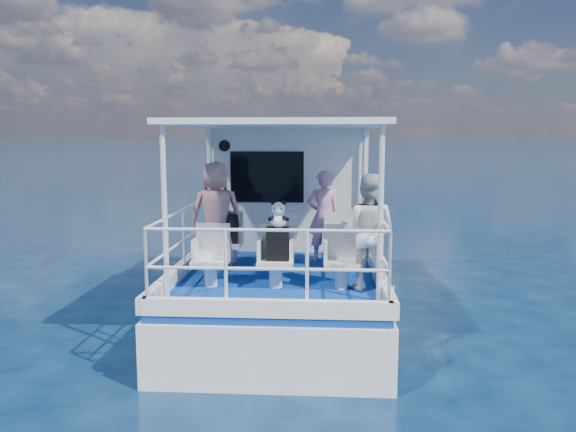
% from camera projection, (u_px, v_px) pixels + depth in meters
% --- Properties ---
extents(ground, '(2000.00, 2000.00, 0.00)m').
position_uv_depth(ground, '(282.00, 324.00, 8.93)').
color(ground, '#071835').
rests_on(ground, ground).
extents(hull, '(3.00, 7.00, 1.60)m').
position_uv_depth(hull, '(286.00, 305.00, 9.92)').
color(hull, white).
rests_on(hull, ground).
extents(deck, '(2.90, 6.90, 0.10)m').
position_uv_depth(deck, '(286.00, 258.00, 9.80)').
color(deck, navy).
rests_on(deck, hull).
extents(cabin, '(2.85, 2.00, 2.20)m').
position_uv_depth(cabin, '(290.00, 186.00, 10.93)').
color(cabin, white).
rests_on(cabin, deck).
extents(canopy, '(3.00, 3.20, 0.08)m').
position_uv_depth(canopy, '(280.00, 124.00, 8.30)').
color(canopy, white).
rests_on(canopy, cabin).
extents(canopy_posts, '(2.77, 2.97, 2.20)m').
position_uv_depth(canopy_posts, '(280.00, 201.00, 8.41)').
color(canopy_posts, white).
rests_on(canopy_posts, deck).
extents(railings, '(2.84, 3.59, 1.00)m').
position_uv_depth(railings, '(279.00, 244.00, 8.17)').
color(railings, white).
rests_on(railings, deck).
extents(seat_port_fwd, '(0.48, 0.46, 0.38)m').
position_uv_depth(seat_port_fwd, '(227.00, 253.00, 9.03)').
color(seat_port_fwd, silver).
rests_on(seat_port_fwd, deck).
extents(seat_center_fwd, '(0.48, 0.46, 0.38)m').
position_uv_depth(seat_center_fwd, '(282.00, 254.00, 8.98)').
color(seat_center_fwd, silver).
rests_on(seat_center_fwd, deck).
extents(seat_stbd_fwd, '(0.48, 0.46, 0.38)m').
position_uv_depth(seat_stbd_fwd, '(339.00, 255.00, 8.92)').
color(seat_stbd_fwd, silver).
rests_on(seat_stbd_fwd, deck).
extents(seat_port_aft, '(0.48, 0.46, 0.38)m').
position_uv_depth(seat_port_aft, '(211.00, 273.00, 7.75)').
color(seat_port_aft, silver).
rests_on(seat_port_aft, deck).
extents(seat_center_aft, '(0.48, 0.46, 0.38)m').
position_uv_depth(seat_center_aft, '(276.00, 274.00, 7.69)').
color(seat_center_aft, silver).
rests_on(seat_center_aft, deck).
extents(seat_stbd_aft, '(0.48, 0.46, 0.38)m').
position_uv_depth(seat_stbd_aft, '(341.00, 275.00, 7.64)').
color(seat_stbd_aft, silver).
rests_on(seat_stbd_aft, deck).
extents(passenger_port_fwd, '(0.71, 0.58, 1.68)m').
position_uv_depth(passenger_port_fwd, '(216.00, 214.00, 8.83)').
color(passenger_port_fwd, tan).
rests_on(passenger_port_fwd, deck).
extents(passenger_stbd_fwd, '(0.62, 0.47, 1.51)m').
position_uv_depth(passenger_stbd_fwd, '(323.00, 216.00, 9.27)').
color(passenger_stbd_fwd, pink).
rests_on(passenger_stbd_fwd, deck).
extents(passenger_stbd_aft, '(0.91, 0.81, 1.57)m').
position_uv_depth(passenger_stbd_aft, '(368.00, 232.00, 7.50)').
color(passenger_stbd_aft, silver).
rests_on(passenger_stbd_aft, deck).
extents(backpack_port, '(0.35, 0.20, 0.46)m').
position_uv_depth(backpack_port, '(227.00, 229.00, 8.90)').
color(backpack_port, black).
rests_on(backpack_port, seat_port_fwd).
extents(backpack_center, '(0.30, 0.17, 0.46)m').
position_uv_depth(backpack_center, '(278.00, 244.00, 7.62)').
color(backpack_center, black).
rests_on(backpack_center, seat_center_aft).
extents(compact_camera, '(0.10, 0.06, 0.06)m').
position_uv_depth(compact_camera, '(226.00, 213.00, 8.86)').
color(compact_camera, black).
rests_on(compact_camera, backpack_port).
extents(panda, '(0.24, 0.20, 0.36)m').
position_uv_depth(panda, '(278.00, 214.00, 7.55)').
color(panda, white).
rests_on(panda, backpack_center).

